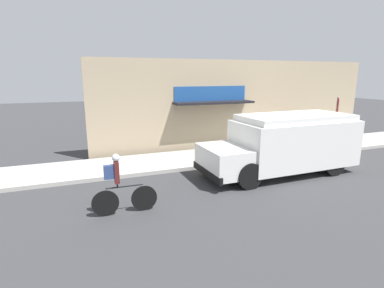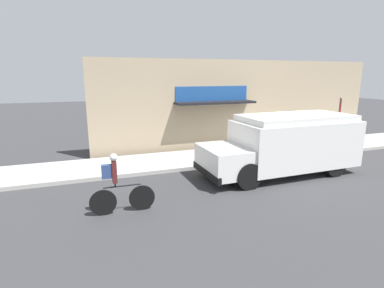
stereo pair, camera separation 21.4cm
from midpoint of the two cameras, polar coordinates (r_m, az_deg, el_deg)
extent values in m
plane|color=#38383A|center=(13.49, 16.36, -3.08)|extent=(70.00, 70.00, 0.00)
cube|color=#ADAAA3|center=(14.49, 13.38, -1.51)|extent=(28.00, 2.58, 0.14)
cube|color=tan|center=(15.56, 10.34, 7.47)|extent=(15.19, 0.18, 4.34)
cube|color=#1E4C93|center=(14.59, 4.32, 9.34)|extent=(3.70, 0.05, 0.81)
cube|color=black|center=(14.25, 4.98, 7.86)|extent=(3.89, 0.85, 0.10)
cube|color=white|center=(11.83, 19.39, 0.20)|extent=(4.52, 2.23, 1.67)
cube|color=white|center=(10.31, 6.63, -3.10)|extent=(1.39, 2.01, 0.92)
cube|color=white|center=(11.67, 19.74, 4.72)|extent=(4.16, 2.05, 0.22)
cube|color=black|center=(10.15, 3.34, -5.42)|extent=(0.15, 2.12, 0.24)
cube|color=red|center=(12.15, 10.92, 1.43)|extent=(0.03, 0.44, 0.44)
cylinder|color=black|center=(11.38, 6.39, -3.27)|extent=(0.88, 0.27, 0.88)
cylinder|color=black|center=(9.85, 11.28, -6.03)|extent=(0.88, 0.27, 0.88)
cylinder|color=black|center=(13.38, 20.38, -1.54)|extent=(0.88, 0.27, 0.88)
cylinder|color=black|center=(12.11, 26.06, -3.53)|extent=(0.88, 0.27, 0.88)
cylinder|color=black|center=(8.36, -8.77, -10.09)|extent=(0.70, 0.06, 0.70)
cylinder|color=black|center=(8.28, -15.85, -10.71)|extent=(0.70, 0.06, 0.70)
cylinder|color=black|center=(8.16, -12.42, -7.83)|extent=(0.97, 0.06, 0.04)
cylinder|color=black|center=(8.12, -13.70, -7.53)|extent=(0.04, 0.04, 0.12)
cube|color=#561E1E|center=(8.01, -13.83, -5.20)|extent=(0.12, 0.20, 0.58)
sphere|color=white|center=(7.90, -13.98, -2.48)|extent=(0.20, 0.20, 0.20)
cube|color=navy|center=(7.99, -15.20, -5.10)|extent=(0.26, 0.15, 0.36)
cylinder|color=slate|center=(15.86, 26.39, 3.51)|extent=(0.07, 0.07, 2.45)
cube|color=red|center=(15.73, 26.84, 6.63)|extent=(0.45, 0.45, 0.60)
cylinder|color=#2D5138|center=(16.23, 20.09, 1.24)|extent=(0.55, 0.55, 0.77)
cylinder|color=black|center=(16.15, 20.20, 2.65)|extent=(0.56, 0.56, 0.04)
camera|label=1|loc=(0.11, -89.45, 0.13)|focal=28.00mm
camera|label=2|loc=(0.11, 90.55, -0.13)|focal=28.00mm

